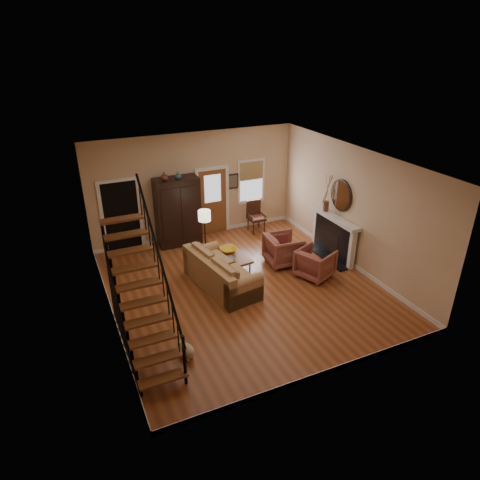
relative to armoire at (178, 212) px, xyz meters
name	(u,v)px	position (x,y,z in m)	size (l,w,h in m)	color
room	(202,212)	(0.29, -1.39, 0.46)	(7.00, 7.33, 3.30)	#9C5027
staircase	(140,281)	(-2.08, -4.45, 0.55)	(0.94, 2.80, 3.20)	brown
fireplace	(335,233)	(3.83, -2.65, -0.31)	(0.33, 1.95, 2.30)	black
armoire	(178,212)	(0.00, 0.00, 0.00)	(1.30, 0.60, 2.10)	black
vase_a	(164,176)	(-0.35, -0.10, 1.17)	(0.24, 0.24, 0.25)	#4C2619
vase_b	(178,175)	(0.05, -0.10, 1.16)	(0.20, 0.20, 0.21)	#334C60
sofa	(221,272)	(0.22, -2.87, -0.62)	(0.99, 2.28, 0.85)	#B28251
coffee_table	(229,263)	(0.72, -2.23, -0.80)	(0.77, 1.33, 0.51)	brown
bowl	(229,250)	(0.77, -2.08, -0.49)	(0.45, 0.45, 0.11)	gold
books	(229,259)	(0.60, -2.53, -0.51)	(0.24, 0.33, 0.06)	beige
armchair_left	(315,263)	(2.67, -3.44, -0.66)	(0.84, 0.87, 0.79)	maroon
armchair_right	(284,250)	(2.27, -2.45, -0.62)	(0.92, 0.94, 0.86)	maroon
floor_lamp	(205,236)	(0.36, -1.36, -0.29)	(0.35, 0.35, 1.51)	black
side_chair	(256,217)	(2.55, -0.20, -0.54)	(0.54, 0.54, 1.02)	#3E2013
dog	(187,351)	(-1.42, -5.07, -0.89)	(0.25, 0.43, 0.31)	beige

